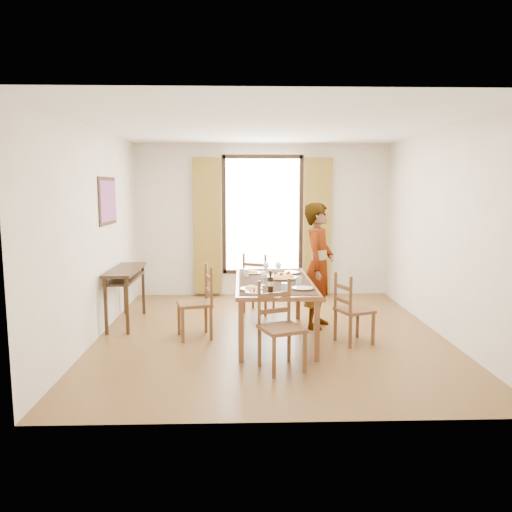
{
  "coord_description": "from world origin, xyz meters",
  "views": [
    {
      "loc": [
        -0.39,
        -6.41,
        1.95
      ],
      "look_at": [
        -0.18,
        0.38,
        1.0
      ],
      "focal_mm": 35.0,
      "sensor_mm": 36.0,
      "label": 1
    }
  ],
  "objects_px": {
    "dining_table": "(274,285)",
    "pasta_platter": "(282,275)",
    "man": "(319,266)",
    "console_table": "(125,276)"
  },
  "relations": [
    {
      "from": "console_table",
      "to": "dining_table",
      "type": "distance_m",
      "value": 2.19
    },
    {
      "from": "pasta_platter",
      "to": "man",
      "type": "bearing_deg",
      "value": 35.84
    },
    {
      "from": "dining_table",
      "to": "man",
      "type": "xyz_separation_m",
      "value": [
        0.65,
        0.49,
        0.17
      ]
    },
    {
      "from": "console_table",
      "to": "dining_table",
      "type": "bearing_deg",
      "value": -19.61
    },
    {
      "from": "console_table",
      "to": "dining_table",
      "type": "xyz_separation_m",
      "value": [
        2.06,
        -0.73,
        0.01
      ]
    },
    {
      "from": "dining_table",
      "to": "pasta_platter",
      "type": "relative_size",
      "value": 4.84
    },
    {
      "from": "dining_table",
      "to": "pasta_platter",
      "type": "height_order",
      "value": "pasta_platter"
    },
    {
      "from": "console_table",
      "to": "dining_table",
      "type": "height_order",
      "value": "console_table"
    },
    {
      "from": "dining_table",
      "to": "man",
      "type": "bearing_deg",
      "value": 36.91
    },
    {
      "from": "dining_table",
      "to": "pasta_platter",
      "type": "distance_m",
      "value": 0.19
    }
  ]
}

